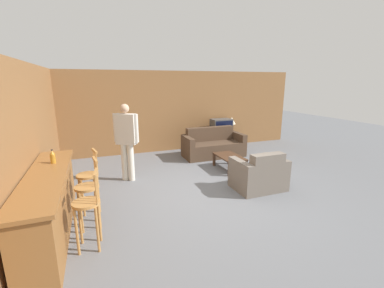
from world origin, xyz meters
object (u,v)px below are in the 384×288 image
bar_chair_near (88,209)px  table_lamp (232,121)px  coffee_table (229,158)px  tv (221,126)px  armchair_near (259,175)px  tv_unit (221,141)px  bar_chair_mid (88,193)px  person_by_window (126,138)px  couch_far (213,146)px  bottle (53,157)px  bar_chair_far (89,180)px

bar_chair_near → table_lamp: bar_chair_near is taller
coffee_table → tv: 2.28m
bar_chair_near → armchair_near: bar_chair_near is taller
armchair_near → bar_chair_near: bearing=-165.6°
tv_unit → bar_chair_near: bearing=-134.5°
bar_chair_near → tv: bearing=45.5°
bar_chair_mid → tv_unit: (4.22, 3.72, -0.33)m
tv_unit → table_lamp: bearing=-0.0°
table_lamp → tv_unit: bearing=180.0°
coffee_table → person_by_window: size_ratio=0.52×
tv → person_by_window: (-3.39, -1.89, 0.24)m
bar_chair_near → couch_far: size_ratio=0.60×
bottle → table_lamp: bottle is taller
tv_unit → table_lamp: size_ratio=2.03×
tv_unit → person_by_window: (-3.39, -1.89, 0.75)m
bar_chair_far → person_by_window: 1.58m
bar_chair_mid → bottle: bearing=133.3°
armchair_near → bottle: bottle is taller
tv_unit → bottle: size_ratio=4.84×
bar_chair_far → table_lamp: size_ratio=2.03×
armchair_near → tv: bearing=76.3°
tv_unit → bottle: (-4.72, -3.18, 0.81)m
couch_far → coffee_table: bearing=-96.5°
armchair_near → bar_chair_far: bearing=175.8°
bar_chair_mid → coffee_table: 3.79m
couch_far → armchair_near: couch_far is taller
armchair_near → tv: (0.83, 3.42, 0.45)m
bar_chair_near → person_by_window: 2.57m
bar_chair_far → person_by_window: size_ratio=0.63×
bar_chair_mid → tv: bar_chair_mid is taller
bar_chair_near → coffee_table: size_ratio=1.19×
bar_chair_near → tv: (4.22, 4.29, 0.19)m
bar_chair_far → table_lamp: bar_chair_far is taller
bar_chair_near → couch_far: 5.01m
bar_chair_mid → bottle: bottle is taller
tv → person_by_window: size_ratio=0.38×
bar_chair_mid → armchair_near: bearing=5.0°
armchair_near → table_lamp: (1.23, 3.42, 0.62)m
bar_chair_mid → bar_chair_far: 0.55m
coffee_table → bar_chair_far: bearing=-162.2°
tv → coffee_table: bearing=-111.4°
bar_chair_near → bottle: bottle is taller
bar_chair_far → person_by_window: person_by_window is taller
bar_chair_near → tv: size_ratio=1.63×
bar_chair_near → bottle: bearing=114.5°
armchair_near → couch_far: bearing=86.4°
bar_chair_far → coffee_table: (3.40, 1.09, -0.27)m
coffee_table → person_by_window: 2.68m
bar_chair_near → tv_unit: (4.22, 4.29, -0.33)m
couch_far → bar_chair_near: bearing=-135.3°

